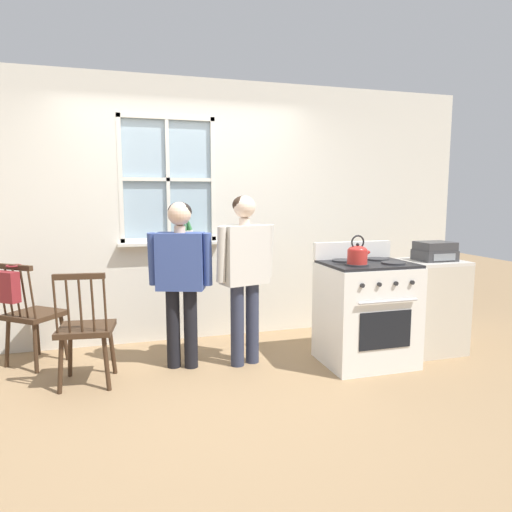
% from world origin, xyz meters
% --- Properties ---
extents(ground_plane, '(16.00, 16.00, 0.00)m').
position_xyz_m(ground_plane, '(0.00, 0.00, 0.00)').
color(ground_plane, '#937551').
extents(wall_back, '(6.40, 0.16, 2.70)m').
position_xyz_m(wall_back, '(0.01, 1.40, 1.33)').
color(wall_back, silver).
rests_on(wall_back, ground_plane).
extents(chair_by_window, '(0.58, 0.58, 0.94)m').
position_xyz_m(chair_by_window, '(-1.44, 1.00, 0.45)').
color(chair_by_window, '#3D2819').
rests_on(chair_by_window, ground_plane).
extents(chair_near_wall, '(0.46, 0.45, 0.94)m').
position_xyz_m(chair_near_wall, '(-0.95, 0.40, 0.45)').
color(chair_near_wall, '#3D2819').
rests_on(chair_near_wall, ground_plane).
extents(person_elderly_left, '(0.56, 0.33, 1.46)m').
position_xyz_m(person_elderly_left, '(-0.17, 0.56, 0.89)').
color(person_elderly_left, black).
rests_on(person_elderly_left, ground_plane).
extents(person_teen_center, '(0.57, 0.31, 1.52)m').
position_xyz_m(person_teen_center, '(0.39, 0.48, 0.91)').
color(person_teen_center, '#2D3347').
rests_on(person_teen_center, ground_plane).
extents(stove, '(0.78, 0.68, 1.08)m').
position_xyz_m(stove, '(1.45, 0.21, 0.47)').
color(stove, white).
rests_on(stove, ground_plane).
extents(kettle, '(0.21, 0.17, 0.25)m').
position_xyz_m(kettle, '(1.28, 0.08, 1.02)').
color(kettle, red).
rests_on(kettle, stove).
extents(potted_plant, '(0.16, 0.16, 0.37)m').
position_xyz_m(potted_plant, '(-0.02, 1.31, 1.15)').
color(potted_plant, beige).
rests_on(potted_plant, wall_back).
extents(handbag, '(0.25, 0.25, 0.31)m').
position_xyz_m(handbag, '(-1.59, 0.82, 0.76)').
color(handbag, maroon).
rests_on(handbag, chair_by_window).
extents(side_counter, '(0.55, 0.50, 0.90)m').
position_xyz_m(side_counter, '(2.22, 0.31, 0.45)').
color(side_counter, beige).
rests_on(side_counter, ground_plane).
extents(stereo, '(0.34, 0.29, 0.18)m').
position_xyz_m(stereo, '(2.22, 0.29, 0.99)').
color(stereo, '#38383A').
rests_on(stereo, side_counter).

